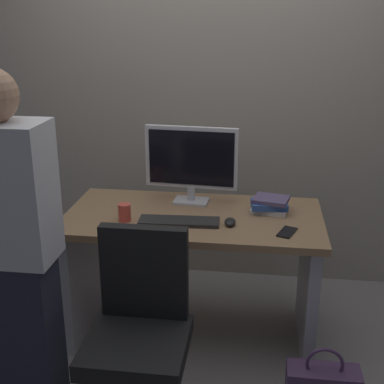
{
  "coord_description": "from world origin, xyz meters",
  "views": [
    {
      "loc": [
        0.36,
        -2.69,
        1.83
      ],
      "look_at": [
        0.0,
        -0.05,
        0.91
      ],
      "focal_mm": 49.04,
      "sensor_mm": 36.0,
      "label": 1
    }
  ],
  "objects_px": {
    "person_at_desk": "(10,260)",
    "monitor": "(191,161)",
    "cup_near_keyboard": "(125,213)",
    "office_chair": "(140,345)",
    "cell_phone": "(287,232)",
    "desk": "(193,253)",
    "keyboard": "(179,221)",
    "mouse": "(230,222)",
    "book_stack": "(270,205)"
  },
  "relations": [
    {
      "from": "desk",
      "to": "person_at_desk",
      "type": "bearing_deg",
      "value": -129.14
    },
    {
      "from": "person_at_desk",
      "to": "cup_near_keyboard",
      "type": "height_order",
      "value": "person_at_desk"
    },
    {
      "from": "keyboard",
      "to": "monitor",
      "type": "bearing_deg",
      "value": 83.39
    },
    {
      "from": "person_at_desk",
      "to": "cup_near_keyboard",
      "type": "bearing_deg",
      "value": 65.18
    },
    {
      "from": "office_chair",
      "to": "mouse",
      "type": "height_order",
      "value": "office_chair"
    },
    {
      "from": "book_stack",
      "to": "cell_phone",
      "type": "height_order",
      "value": "book_stack"
    },
    {
      "from": "office_chair",
      "to": "cup_near_keyboard",
      "type": "bearing_deg",
      "value": 109.04
    },
    {
      "from": "person_at_desk",
      "to": "monitor",
      "type": "bearing_deg",
      "value": 58.0
    },
    {
      "from": "keyboard",
      "to": "cell_phone",
      "type": "distance_m",
      "value": 0.57
    },
    {
      "from": "cup_near_keyboard",
      "to": "monitor",
      "type": "bearing_deg",
      "value": 46.17
    },
    {
      "from": "person_at_desk",
      "to": "mouse",
      "type": "xyz_separation_m",
      "value": [
        0.88,
        0.7,
        -0.06
      ]
    },
    {
      "from": "keyboard",
      "to": "book_stack",
      "type": "bearing_deg",
      "value": 23.19
    },
    {
      "from": "cup_near_keyboard",
      "to": "cell_phone",
      "type": "height_order",
      "value": "cup_near_keyboard"
    },
    {
      "from": "keyboard",
      "to": "mouse",
      "type": "distance_m",
      "value": 0.27
    },
    {
      "from": "monitor",
      "to": "mouse",
      "type": "relative_size",
      "value": 5.41
    },
    {
      "from": "office_chair",
      "to": "keyboard",
      "type": "xyz_separation_m",
      "value": [
        0.08,
        0.63,
        0.34
      ]
    },
    {
      "from": "person_at_desk",
      "to": "keyboard",
      "type": "distance_m",
      "value": 0.92
    },
    {
      "from": "office_chair",
      "to": "monitor",
      "type": "distance_m",
      "value": 1.13
    },
    {
      "from": "monitor",
      "to": "cup_near_keyboard",
      "type": "height_order",
      "value": "monitor"
    },
    {
      "from": "monitor",
      "to": "book_stack",
      "type": "relative_size",
      "value": 2.4
    },
    {
      "from": "monitor",
      "to": "cup_near_keyboard",
      "type": "bearing_deg",
      "value": -133.83
    },
    {
      "from": "desk",
      "to": "office_chair",
      "type": "xyz_separation_m",
      "value": [
        -0.14,
        -0.76,
        -0.09
      ]
    },
    {
      "from": "person_at_desk",
      "to": "monitor",
      "type": "height_order",
      "value": "person_at_desk"
    },
    {
      "from": "person_at_desk",
      "to": "keyboard",
      "type": "xyz_separation_m",
      "value": [
        0.61,
        0.69,
        -0.07
      ]
    },
    {
      "from": "desk",
      "to": "cup_near_keyboard",
      "type": "xyz_separation_m",
      "value": [
        -0.35,
        -0.14,
        0.29
      ]
    },
    {
      "from": "desk",
      "to": "office_chair",
      "type": "distance_m",
      "value": 0.78
    },
    {
      "from": "office_chair",
      "to": "person_at_desk",
      "type": "height_order",
      "value": "person_at_desk"
    },
    {
      "from": "cup_near_keyboard",
      "to": "cell_phone",
      "type": "bearing_deg",
      "value": -3.22
    },
    {
      "from": "keyboard",
      "to": "person_at_desk",
      "type": "bearing_deg",
      "value": -134.41
    },
    {
      "from": "person_at_desk",
      "to": "desk",
      "type": "bearing_deg",
      "value": 50.86
    },
    {
      "from": "desk",
      "to": "mouse",
      "type": "bearing_deg",
      "value": -29.8
    },
    {
      "from": "office_chair",
      "to": "cell_phone",
      "type": "relative_size",
      "value": 6.53
    },
    {
      "from": "desk",
      "to": "mouse",
      "type": "xyz_separation_m",
      "value": [
        0.21,
        -0.12,
        0.25
      ]
    },
    {
      "from": "keyboard",
      "to": "mouse",
      "type": "height_order",
      "value": "mouse"
    },
    {
      "from": "keyboard",
      "to": "office_chair",
      "type": "bearing_deg",
      "value": -100.06
    },
    {
      "from": "keyboard",
      "to": "cell_phone",
      "type": "bearing_deg",
      "value": -8.28
    },
    {
      "from": "book_stack",
      "to": "office_chair",
      "type": "bearing_deg",
      "value": -122.93
    },
    {
      "from": "cup_near_keyboard",
      "to": "book_stack",
      "type": "bearing_deg",
      "value": 17.17
    },
    {
      "from": "cup_near_keyboard",
      "to": "cell_phone",
      "type": "relative_size",
      "value": 0.66
    },
    {
      "from": "book_stack",
      "to": "desk",
      "type": "bearing_deg",
      "value": -166.78
    },
    {
      "from": "keyboard",
      "to": "cup_near_keyboard",
      "type": "distance_m",
      "value": 0.3
    },
    {
      "from": "cup_near_keyboard",
      "to": "cell_phone",
      "type": "xyz_separation_m",
      "value": [
        0.86,
        -0.05,
        -0.04
      ]
    },
    {
      "from": "monitor",
      "to": "keyboard",
      "type": "relative_size",
      "value": 1.26
    },
    {
      "from": "desk",
      "to": "mouse",
      "type": "height_order",
      "value": "mouse"
    },
    {
      "from": "person_at_desk",
      "to": "office_chair",
      "type": "bearing_deg",
      "value": 6.21
    },
    {
      "from": "person_at_desk",
      "to": "book_stack",
      "type": "relative_size",
      "value": 7.28
    },
    {
      "from": "desk",
      "to": "office_chair",
      "type": "height_order",
      "value": "office_chair"
    },
    {
      "from": "office_chair",
      "to": "cup_near_keyboard",
      "type": "relative_size",
      "value": 9.83
    },
    {
      "from": "keyboard",
      "to": "cup_near_keyboard",
      "type": "bearing_deg",
      "value": 178.35
    },
    {
      "from": "desk",
      "to": "cup_near_keyboard",
      "type": "bearing_deg",
      "value": -158.35
    }
  ]
}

